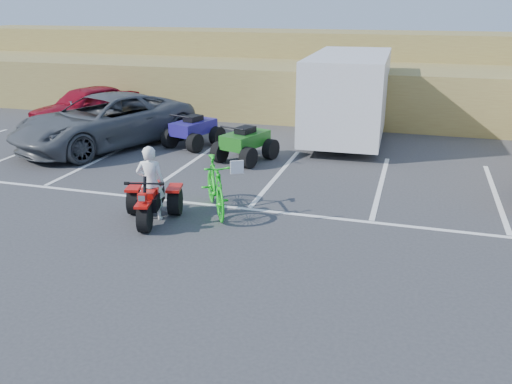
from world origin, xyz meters
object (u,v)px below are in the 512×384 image
(rider, at_px, (151,183))
(quad_atv_blue, at_px, (194,146))
(grey_pickup, at_px, (104,121))
(red_trike_atv, at_px, (151,221))
(green_dirt_bike, at_px, (215,186))
(cargo_trailer, at_px, (348,94))
(red_car, at_px, (87,106))
(quad_atv_green, at_px, (245,160))

(rider, relative_size, quad_atv_blue, 0.94)
(grey_pickup, bearing_deg, red_trike_atv, -27.33)
(green_dirt_bike, distance_m, quad_atv_blue, 5.89)
(red_trike_atv, height_order, grey_pickup, grey_pickup)
(cargo_trailer, distance_m, quad_atv_blue, 5.36)
(red_car, relative_size, quad_atv_green, 2.54)
(cargo_trailer, distance_m, quad_atv_green, 4.57)
(red_trike_atv, distance_m, cargo_trailer, 9.17)
(grey_pickup, relative_size, quad_atv_blue, 3.47)
(red_trike_atv, distance_m, rider, 0.81)
(rider, distance_m, green_dirt_bike, 1.39)
(red_trike_atv, bearing_deg, cargo_trailer, 56.62)
(cargo_trailer, bearing_deg, red_car, -177.54)
(red_car, xyz_separation_m, cargo_trailer, (9.54, 0.69, 0.77))
(quad_atv_blue, bearing_deg, grey_pickup, -146.33)
(red_trike_atv, distance_m, quad_atv_green, 5.03)
(red_car, distance_m, quad_atv_green, 7.68)
(quad_atv_blue, xyz_separation_m, quad_atv_green, (2.08, -1.10, 0.00))
(rider, relative_size, red_car, 0.37)
(quad_atv_blue, bearing_deg, quad_atv_green, -10.94)
(cargo_trailer, bearing_deg, red_trike_atv, -110.64)
(quad_atv_green, bearing_deg, green_dirt_bike, -63.21)
(red_trike_atv, relative_size, rider, 0.97)
(red_trike_atv, distance_m, green_dirt_bike, 1.55)
(red_car, relative_size, cargo_trailer, 0.72)
(rider, xyz_separation_m, green_dirt_bike, (1.15, 0.76, -0.19))
(green_dirt_bike, bearing_deg, quad_atv_blue, 87.31)
(grey_pickup, height_order, quad_atv_blue, grey_pickup)
(green_dirt_bike, distance_m, red_car, 10.39)
(red_trike_atv, xyz_separation_m, grey_pickup, (-4.29, 5.30, 0.82))
(green_dirt_bike, distance_m, quad_atv_green, 4.19)
(rider, bearing_deg, red_car, -64.03)
(rider, distance_m, quad_atv_green, 4.95)
(red_car, relative_size, quad_atv_blue, 2.55)
(red_trike_atv, bearing_deg, quad_atv_green, 70.03)
(quad_atv_green, bearing_deg, grey_pickup, -165.39)
(quad_atv_green, bearing_deg, cargo_trailer, 73.48)
(green_dirt_bike, xyz_separation_m, quad_atv_green, (-0.62, 4.10, -0.61))
(red_car, bearing_deg, red_trike_atv, -30.81)
(green_dirt_bike, bearing_deg, rider, -176.59)
(red_trike_atv, distance_m, quad_atv_blue, 6.31)
(green_dirt_bike, bearing_deg, quad_atv_green, 68.53)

